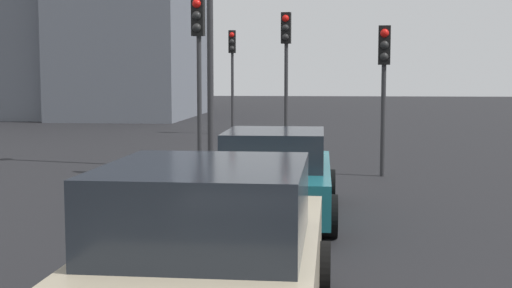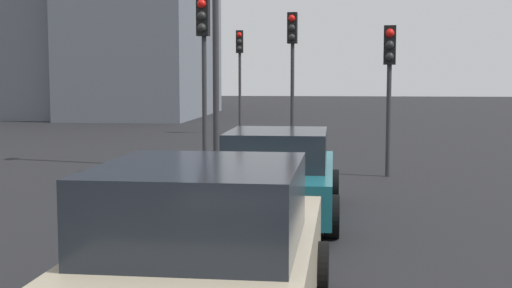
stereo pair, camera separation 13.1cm
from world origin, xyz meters
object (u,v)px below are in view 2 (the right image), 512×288
Objects in this scene: traffic_light_near_left at (203,48)px; traffic_light_far_left at (240,60)px; car_beige_second at (204,261)px; car_teal_lead at (278,175)px; traffic_light_near_right at (292,53)px; traffic_light_far_right at (389,68)px.

traffic_light_near_left is 1.00× the size of traffic_light_far_left.
car_beige_second is at bearing 16.53° from traffic_light_near_left.
traffic_light_far_left reaches higher than car_teal_lead.
traffic_light_near_right is 4.77m from traffic_light_far_right.
car_beige_second is 10.52m from traffic_light_near_left.
car_teal_lead is 1.27× the size of traffic_light_far_right.
traffic_light_far_left is 12.54m from traffic_light_far_right.
traffic_light_near_left is 0.99× the size of traffic_light_near_right.
traffic_light_near_right is at bearing 17.77° from traffic_light_far_left.
traffic_light_far_left is (12.05, 0.79, -0.00)m from traffic_light_near_left.
traffic_light_near_left and traffic_light_far_left have the same top height.
car_teal_lead is 16.91m from traffic_light_far_left.
traffic_light_near_right is at bearing -143.46° from traffic_light_far_right.
traffic_light_near_right is at bearing 164.96° from traffic_light_near_left.
traffic_light_far_right is at bearing 37.38° from traffic_light_near_right.
car_teal_lead is 5.79m from traffic_light_far_right.
traffic_light_near_right is 1.01× the size of traffic_light_far_left.
traffic_light_far_right reaches higher than car_beige_second.
traffic_light_far_right is (-4.04, -2.50, -0.47)m from traffic_light_near_right.
traffic_light_far_left is at bearing 7.70° from car_beige_second.
car_teal_lead is 5.65m from car_beige_second.
traffic_light_far_right reaches higher than car_teal_lead.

